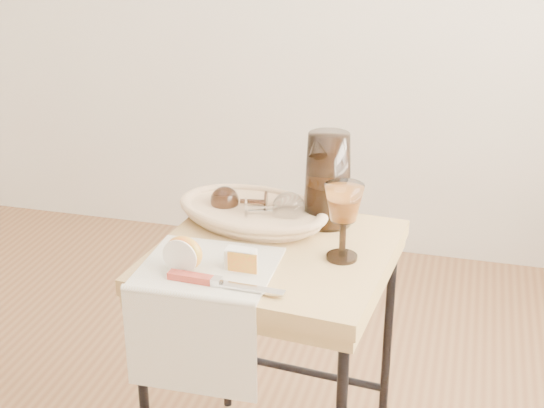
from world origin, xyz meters
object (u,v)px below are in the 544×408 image
(apple_half, at_px, (184,253))
(pitcher, at_px, (328,179))
(tea_towel, at_px, (208,267))
(wine_goblet, at_px, (343,222))
(goblet_lying_a, at_px, (242,201))
(table_knife, at_px, (221,281))
(goblet_lying_b, at_px, (270,208))
(bread_basket, at_px, (253,214))
(side_table, at_px, (274,370))

(apple_half, bearing_deg, pitcher, 58.43)
(tea_towel, xyz_separation_m, wine_goblet, (0.28, 0.13, 0.09))
(goblet_lying_a, relative_size, table_knife, 0.47)
(goblet_lying_a, distance_m, goblet_lying_b, 0.09)
(tea_towel, height_order, bread_basket, bread_basket)
(goblet_lying_a, height_order, table_knife, goblet_lying_a)
(goblet_lying_a, bearing_deg, wine_goblet, 141.89)
(goblet_lying_a, distance_m, apple_half, 0.31)
(bread_basket, xyz_separation_m, apple_half, (-0.07, -0.29, 0.02))
(bread_basket, distance_m, table_knife, 0.34)
(side_table, relative_size, goblet_lying_b, 5.15)
(side_table, distance_m, wine_goblet, 0.46)
(apple_half, bearing_deg, bread_basket, 81.42)
(side_table, distance_m, bread_basket, 0.40)
(goblet_lying_a, xyz_separation_m, goblet_lying_b, (0.08, -0.04, 0.00))
(tea_towel, bearing_deg, apple_half, -150.59)
(goblet_lying_a, xyz_separation_m, wine_goblet, (0.28, -0.16, 0.04))
(bread_basket, relative_size, pitcher, 1.28)
(side_table, height_order, pitcher, pitcher)
(bread_basket, height_order, goblet_lying_b, goblet_lying_b)
(bread_basket, height_order, apple_half, apple_half)
(tea_towel, xyz_separation_m, apple_half, (-0.04, -0.03, 0.04))
(bread_basket, distance_m, pitcher, 0.21)
(side_table, xyz_separation_m, tea_towel, (-0.11, -0.14, 0.34))
(wine_goblet, bearing_deg, goblet_lying_b, 149.30)
(pitcher, xyz_separation_m, apple_half, (-0.25, -0.34, -0.07))
(tea_towel, height_order, goblet_lying_b, goblet_lying_b)
(side_table, xyz_separation_m, apple_half, (-0.16, -0.17, 0.39))
(bread_basket, relative_size, goblet_lying_a, 2.96)
(goblet_lying_a, bearing_deg, apple_half, 73.64)
(side_table, distance_m, table_knife, 0.42)
(apple_half, bearing_deg, side_table, 50.80)
(side_table, xyz_separation_m, goblet_lying_a, (-0.12, 0.14, 0.39))
(apple_half, bearing_deg, wine_goblet, 30.01)
(goblet_lying_b, relative_size, wine_goblet, 0.72)
(goblet_lying_b, bearing_deg, pitcher, 9.78)
(wine_goblet, xyz_separation_m, apple_half, (-0.32, -0.15, -0.05))
(pitcher, distance_m, apple_half, 0.43)
(goblet_lying_a, xyz_separation_m, pitcher, (0.21, 0.03, 0.07))
(wine_goblet, bearing_deg, apple_half, -154.67)
(side_table, bearing_deg, apple_half, -133.88)
(goblet_lying_a, distance_m, pitcher, 0.23)
(pitcher, bearing_deg, wine_goblet, -92.10)
(bread_basket, bearing_deg, pitcher, 27.96)
(side_table, distance_m, tea_towel, 0.39)
(tea_towel, relative_size, goblet_lying_b, 2.22)
(side_table, xyz_separation_m, wine_goblet, (0.16, -0.01, 0.43))
(side_table, relative_size, table_knife, 2.68)
(goblet_lying_b, bearing_deg, wine_goblet, -48.96)
(bread_basket, relative_size, goblet_lying_b, 2.66)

